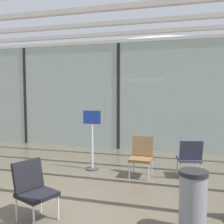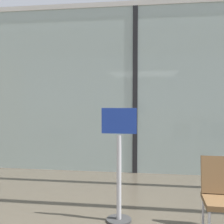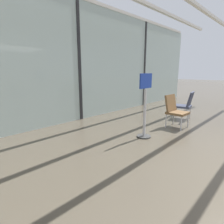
{
  "view_description": "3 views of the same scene",
  "coord_description": "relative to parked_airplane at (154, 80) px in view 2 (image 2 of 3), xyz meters",
  "views": [
    {
      "loc": [
        2.09,
        -3.03,
        1.9
      ],
      "look_at": [
        -0.53,
        6.26,
        1.13
      ],
      "focal_mm": 41.42,
      "sensor_mm": 36.0,
      "label": 1
    },
    {
      "loc": [
        0.36,
        -0.67,
        1.55
      ],
      "look_at": [
        -0.47,
        5.08,
        1.28
      ],
      "focal_mm": 44.97,
      "sensor_mm": 36.0,
      "label": 2
    },
    {
      "loc": [
        -3.58,
        0.54,
        1.5
      ],
      "look_at": [
        -0.41,
        3.46,
        0.55
      ],
      "focal_mm": 30.19,
      "sensor_mm": 36.0,
      "label": 3
    }
  ],
  "objects": [
    {
      "name": "glass_curtain_wall",
      "position": [
        -0.41,
        -4.38,
        -0.52
      ],
      "size": [
        14.0,
        0.08,
        3.46
      ],
      "primitive_type": "cube",
      "color": "#A3B7B2",
      "rests_on": "ground"
    },
    {
      "name": "window_mullion_1",
      "position": [
        -0.41,
        -4.38,
        -0.52
      ],
      "size": [
        0.1,
        0.12,
        3.46
      ],
      "primitive_type": "cube",
      "color": "black",
      "rests_on": "ground"
    },
    {
      "name": "parked_airplane",
      "position": [
        0.0,
        0.0,
        0.0
      ],
      "size": [
        12.03,
        4.5,
        4.5
      ],
      "color": "silver",
      "rests_on": "ground"
    },
    {
      "name": "lounge_chair_2",
      "position": [
        0.77,
        -6.93,
        -1.76
      ],
      "size": [
        0.49,
        0.54,
        0.87
      ],
      "rotation": [
        0.0,
        0.0,
        6.26
      ],
      "color": "brown",
      "rests_on": "ground"
    },
    {
      "name": "info_sign",
      "position": [
        -0.46,
        -6.78,
        -1.57
      ],
      "size": [
        0.44,
        0.32,
        1.44
      ],
      "color": "#333333",
      "rests_on": "ground"
    }
  ]
}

